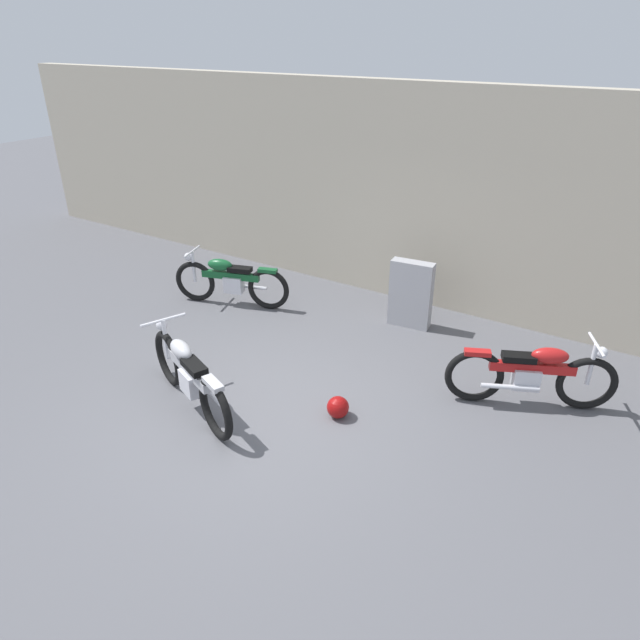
{
  "coord_description": "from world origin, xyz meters",
  "views": [
    {
      "loc": [
        3.49,
        -4.24,
        4.06
      ],
      "look_at": [
        -0.18,
        1.54,
        0.55
      ],
      "focal_mm": 31.81,
      "sensor_mm": 36.0,
      "label": 1
    }
  ],
  "objects_px": {
    "stone_marker": "(411,294)",
    "motorcycle_silver": "(189,375)",
    "motorcycle_red": "(532,374)",
    "helmet": "(338,407)",
    "motorcycle_green": "(230,280)"
  },
  "relations": [
    {
      "from": "helmet",
      "to": "motorcycle_green",
      "type": "xyz_separation_m",
      "value": [
        -3.07,
        1.69,
        0.3
      ]
    },
    {
      "from": "motorcycle_green",
      "to": "motorcycle_red",
      "type": "bearing_deg",
      "value": 159.0
    },
    {
      "from": "helmet",
      "to": "motorcycle_red",
      "type": "bearing_deg",
      "value": 38.54
    },
    {
      "from": "motorcycle_red",
      "to": "stone_marker",
      "type": "bearing_deg",
      "value": 126.28
    },
    {
      "from": "stone_marker",
      "to": "motorcycle_silver",
      "type": "xyz_separation_m",
      "value": [
        -1.31,
        -3.36,
        -0.08
      ]
    },
    {
      "from": "motorcycle_silver",
      "to": "motorcycle_green",
      "type": "bearing_deg",
      "value": -36.94
    },
    {
      "from": "stone_marker",
      "to": "motorcycle_red",
      "type": "distance_m",
      "value": 2.38
    },
    {
      "from": "helmet",
      "to": "motorcycle_red",
      "type": "xyz_separation_m",
      "value": [
        1.82,
        1.45,
        0.3
      ]
    },
    {
      "from": "motorcycle_silver",
      "to": "motorcycle_red",
      "type": "distance_m",
      "value": 4.06
    },
    {
      "from": "motorcycle_silver",
      "to": "stone_marker",
      "type": "bearing_deg",
      "value": -89.3
    },
    {
      "from": "helmet",
      "to": "motorcycle_green",
      "type": "relative_size",
      "value": 0.14
    },
    {
      "from": "stone_marker",
      "to": "motorcycle_green",
      "type": "xyz_separation_m",
      "value": [
        -2.79,
        -0.89,
        -0.09
      ]
    },
    {
      "from": "helmet",
      "to": "motorcycle_silver",
      "type": "bearing_deg",
      "value": -154.13
    },
    {
      "from": "stone_marker",
      "to": "motorcycle_green",
      "type": "relative_size",
      "value": 0.55
    },
    {
      "from": "helmet",
      "to": "motorcycle_silver",
      "type": "distance_m",
      "value": 1.79
    }
  ]
}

